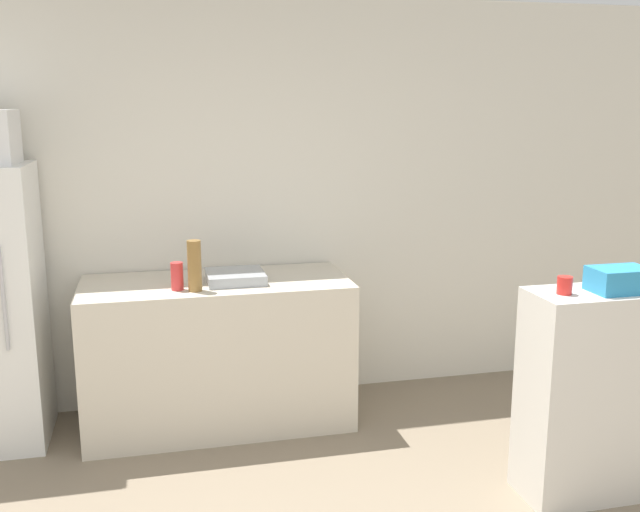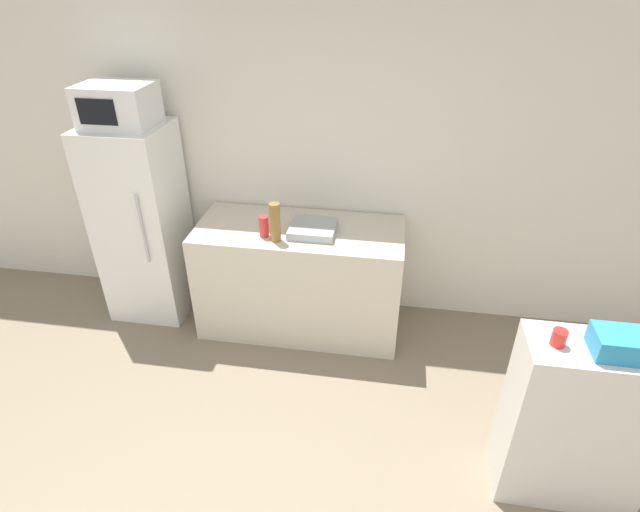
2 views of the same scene
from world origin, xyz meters
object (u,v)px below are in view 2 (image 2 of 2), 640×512
at_px(bottle_short, 264,226).
at_px(basket, 624,344).
at_px(microwave, 118,105).
at_px(jar, 559,338).
at_px(bottle_tall, 275,222).
at_px(refrigerator, 143,224).

bearing_deg(bottle_short, basket, -29.07).
bearing_deg(basket, microwave, 156.77).
bearing_deg(jar, microwave, 155.10).
xyz_separation_m(microwave, bottle_tall, (1.17, -0.25, -0.71)).
bearing_deg(microwave, refrigerator, 71.55).
relative_size(bottle_short, basket, 0.57).
height_order(microwave, bottle_tall, microwave).
xyz_separation_m(microwave, jar, (2.83, -1.31, -0.66)).
xyz_separation_m(refrigerator, jar, (2.83, -1.31, 0.29)).
distance_m(refrigerator, jar, 3.13).
relative_size(microwave, bottle_tall, 1.72).
height_order(microwave, jar, microwave).
xyz_separation_m(bottle_short, jar, (1.75, -1.11, 0.12)).
relative_size(refrigerator, bottle_short, 10.11).
distance_m(basket, jar, 0.28).
bearing_deg(refrigerator, bottle_short, -10.82).
distance_m(bottle_tall, jar, 1.97).
height_order(refrigerator, basket, refrigerator).
distance_m(refrigerator, bottle_tall, 1.22).
xyz_separation_m(bottle_tall, jar, (1.66, -1.06, 0.05)).
bearing_deg(basket, bottle_tall, 150.72).
relative_size(refrigerator, microwave, 3.23).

